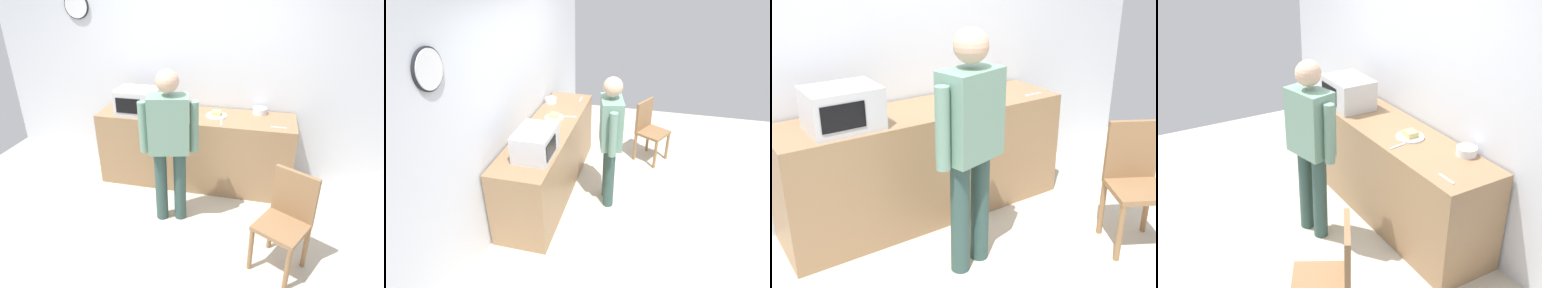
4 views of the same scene
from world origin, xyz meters
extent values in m
plane|color=beige|center=(0.00, 0.00, 0.00)|extent=(6.00, 6.00, 0.00)
cube|color=silver|center=(0.00, 1.60, 1.30)|extent=(5.40, 0.10, 2.60)
cylinder|color=white|center=(-1.53, 1.54, 2.10)|extent=(0.29, 0.03, 0.29)
cylinder|color=black|center=(-1.53, 1.54, 2.10)|extent=(0.32, 0.02, 0.32)
cube|color=#93704C|center=(0.04, 1.22, 0.46)|extent=(2.37, 0.62, 0.93)
cube|color=silver|center=(-0.64, 1.14, 1.08)|extent=(0.50, 0.38, 0.30)
cube|color=black|center=(-0.70, 0.94, 1.08)|extent=(0.30, 0.01, 0.18)
cylinder|color=white|center=(0.29, 1.23, 0.94)|extent=(0.25, 0.25, 0.01)
cube|color=#CFBD71|center=(0.29, 1.23, 0.97)|extent=(0.11, 0.11, 0.05)
cylinder|color=white|center=(0.79, 1.44, 0.96)|extent=(0.17, 0.17, 0.07)
cube|color=silver|center=(1.02, 1.04, 0.93)|extent=(0.17, 0.02, 0.01)
cube|color=silver|center=(0.38, 1.03, 0.93)|extent=(0.04, 0.17, 0.01)
cylinder|color=#2E4B46|center=(0.04, 0.45, 0.42)|extent=(0.13, 0.13, 0.83)
cylinder|color=#2E4B46|center=(-0.16, 0.40, 0.42)|extent=(0.13, 0.13, 0.83)
cube|color=gray|center=(-0.06, 0.42, 1.12)|extent=(0.45, 0.33, 0.59)
cylinder|color=gray|center=(0.18, 0.48, 1.09)|extent=(0.09, 0.09, 0.53)
cylinder|color=gray|center=(-0.30, 0.36, 1.09)|extent=(0.09, 0.09, 0.53)
sphere|color=#D1A889|center=(-0.06, 0.42, 1.56)|extent=(0.22, 0.22, 0.22)
cylinder|color=olive|center=(0.84, -0.14, 0.23)|extent=(0.04, 0.04, 0.45)
cylinder|color=olive|center=(1.16, -0.31, 0.23)|extent=(0.04, 0.04, 0.45)
cylinder|color=olive|center=(1.01, 0.17, 0.23)|extent=(0.04, 0.04, 0.45)
cylinder|color=olive|center=(1.33, 0.00, 0.23)|extent=(0.04, 0.04, 0.45)
cube|color=olive|center=(1.09, -0.07, 0.47)|extent=(0.54, 0.54, 0.04)
cube|color=olive|center=(1.17, 0.09, 0.71)|extent=(0.37, 0.23, 0.45)
camera|label=1|loc=(0.83, -2.45, 2.40)|focal=31.17mm
camera|label=2|loc=(-3.49, -0.02, 2.80)|focal=30.96mm
camera|label=3|loc=(-1.63, -1.88, 2.07)|focal=43.71mm
camera|label=4|loc=(3.36, -1.14, 2.77)|focal=44.86mm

